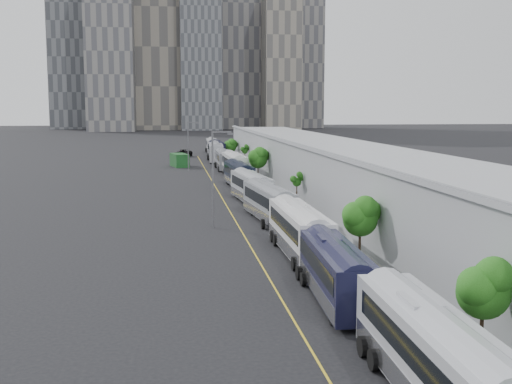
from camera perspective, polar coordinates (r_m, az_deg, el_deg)
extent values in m
cube|color=gray|center=(73.31, 5.81, -1.42)|extent=(10.00, 170.00, 0.12)
cube|color=gold|center=(71.62, -2.39, -1.64)|extent=(0.12, 160.00, 0.02)
cube|color=gray|center=(73.91, 8.86, 1.21)|extent=(12.00, 160.00, 6.80)
cube|color=gray|center=(73.68, 8.90, 3.11)|extent=(12.45, 160.40, 2.57)
cube|color=gray|center=(72.14, 4.41, 4.00)|extent=(0.30, 160.00, 0.40)
cube|color=slate|center=(318.60, -12.88, 13.87)|extent=(22.00, 22.00, 95.00)
cube|color=gray|center=(338.92, -8.61, 15.71)|extent=(26.00, 24.00, 120.00)
cube|color=slate|center=(327.04, -4.98, 12.54)|extent=(20.00, 20.00, 80.00)
cube|color=slate|center=(349.69, -1.78, 14.30)|extent=(24.00, 24.00, 105.00)
cube|color=gray|center=(326.11, 2.26, 11.69)|extent=(18.00, 18.00, 70.00)
cube|color=slate|center=(361.13, -15.60, 14.21)|extent=(28.00, 26.00, 110.00)
cube|color=slate|center=(364.37, 4.00, 12.82)|extent=(22.00, 22.00, 90.00)
cube|color=#B1B3BB|center=(26.44, 15.48, -13.87)|extent=(2.92, 12.98, 3.13)
cube|color=black|center=(26.08, 15.70, -12.87)|extent=(2.94, 11.43, 1.06)
cube|color=silver|center=(26.82, 15.40, -15.86)|extent=(2.95, 12.72, 1.00)
cube|color=#B1B3BB|center=(27.19, 14.36, -9.41)|extent=(1.35, 2.22, 0.30)
cube|color=#161732|center=(38.74, 6.98, -6.91)|extent=(2.99, 12.31, 2.96)
cube|color=black|center=(38.43, 7.06, -6.21)|extent=(2.99, 10.85, 1.01)
cube|color=silver|center=(38.98, 6.95, -8.26)|extent=(3.02, 12.07, 0.95)
cube|color=#161732|center=(39.70, 6.50, -4.15)|extent=(1.31, 2.12, 0.28)
cube|color=white|center=(50.02, 3.86, -3.40)|extent=(2.68, 13.21, 3.20)
cube|color=black|center=(49.72, 3.92, -2.80)|extent=(2.74, 11.62, 1.09)
cube|color=silver|center=(50.22, 3.85, -4.55)|extent=(2.72, 12.94, 1.02)
cube|color=white|center=(51.19, 3.54, -1.16)|extent=(1.33, 2.24, 0.30)
cube|color=gray|center=(65.05, 1.14, -0.91)|extent=(3.75, 12.80, 3.06)
cube|color=black|center=(64.78, 1.17, -0.46)|extent=(3.66, 11.30, 1.04)
cube|color=silver|center=(65.20, 1.14, -1.76)|extent=(3.77, 12.55, 0.98)
cube|color=gray|center=(66.25, 0.95, 0.70)|extent=(1.47, 2.25, 0.29)
cube|color=#ACB0B7|center=(76.98, -0.43, 0.41)|extent=(3.76, 12.81, 3.06)
cube|color=black|center=(76.73, -0.41, 0.80)|extent=(3.67, 11.31, 1.04)
cube|color=silver|center=(77.11, -0.42, -0.31)|extent=(3.77, 12.56, 0.98)
cube|color=#ACB0B7|center=(78.23, -0.56, 1.76)|extent=(1.47, 2.25, 0.29)
cube|color=black|center=(92.06, -1.54, 1.56)|extent=(3.23, 12.55, 3.01)
cube|color=black|center=(91.82, -1.53, 1.89)|extent=(3.20, 11.07, 1.02)
cube|color=silver|center=(92.17, -1.54, 0.97)|extent=(3.26, 12.31, 0.96)
cube|color=black|center=(93.32, -1.64, 2.66)|extent=(1.37, 2.17, 0.29)
cube|color=white|center=(106.11, -1.94, 2.45)|extent=(3.12, 13.63, 3.28)
cube|color=black|center=(105.86, -1.93, 2.76)|extent=(3.13, 12.01, 1.12)
cube|color=silver|center=(106.21, -1.93, 1.88)|extent=(3.15, 13.36, 1.05)
cube|color=white|center=(107.52, -2.02, 3.48)|extent=(1.42, 2.33, 0.31)
cube|color=gray|center=(118.91, -2.89, 2.91)|extent=(2.56, 12.43, 3.01)
cube|color=black|center=(118.67, -2.89, 3.17)|extent=(2.61, 10.94, 1.02)
cube|color=silver|center=(118.99, -2.89, 2.45)|extent=(2.60, 12.18, 0.96)
cube|color=gray|center=(120.21, -2.95, 3.75)|extent=(1.25, 2.11, 0.29)
cube|color=#A4A5AD|center=(135.83, -3.60, 3.58)|extent=(3.48, 14.06, 3.38)
cube|color=black|center=(135.58, -3.60, 3.83)|extent=(3.46, 12.39, 1.15)
cube|color=silver|center=(135.91, -3.60, 3.13)|extent=(3.51, 13.78, 1.08)
cube|color=#A4A5AD|center=(137.32, -3.66, 4.40)|extent=(1.51, 2.43, 0.32)
cube|color=black|center=(146.56, -3.48, 3.83)|extent=(2.79, 13.29, 3.21)
cube|color=black|center=(146.32, -3.47, 4.06)|extent=(2.83, 11.70, 1.09)
cube|color=silver|center=(146.63, -3.47, 3.43)|extent=(2.82, 13.03, 1.03)
cube|color=black|center=(147.98, -3.52, 4.55)|extent=(1.35, 2.26, 0.31)
cube|color=#BCBCBE|center=(161.54, -3.94, 4.15)|extent=(3.01, 12.79, 3.08)
cube|color=black|center=(161.31, -3.94, 4.34)|extent=(3.01, 11.27, 1.05)
cube|color=silver|center=(161.60, -3.94, 3.80)|extent=(3.04, 12.54, 0.99)
cube|color=#BCBCBE|center=(162.91, -3.98, 4.77)|extent=(1.35, 2.20, 0.29)
cylinder|color=black|center=(30.74, 19.42, -11.14)|extent=(0.18, 0.18, 3.64)
sphere|color=#225513|center=(30.21, 19.58, -7.77)|extent=(2.38, 2.38, 2.38)
cylinder|color=black|center=(47.09, 9.21, -4.27)|extent=(0.18, 0.18, 3.75)
sphere|color=#225513|center=(46.73, 9.26, -1.94)|extent=(2.53, 2.53, 2.53)
cylinder|color=black|center=(73.15, 3.64, -0.17)|extent=(0.18, 0.18, 3.26)
sphere|color=#225513|center=(72.97, 3.65, 1.01)|extent=(1.03, 1.03, 1.03)
cylinder|color=black|center=(98.02, 0.18, 2.00)|extent=(0.18, 0.18, 3.92)
sphere|color=#225513|center=(97.85, 0.18, 3.20)|extent=(2.88, 2.88, 2.88)
cylinder|color=black|center=(122.40, -1.00, 3.00)|extent=(0.18, 0.18, 3.46)
sphere|color=#225513|center=(122.28, -1.00, 3.76)|extent=(1.15, 1.15, 1.15)
cylinder|color=black|center=(141.51, -2.28, 3.53)|extent=(0.18, 0.18, 3.06)
sphere|color=#225513|center=(141.40, -2.28, 4.21)|extent=(2.60, 2.60, 2.60)
cylinder|color=#59595E|center=(60.80, -3.87, 1.07)|extent=(0.18, 0.18, 9.20)
cylinder|color=#59595E|center=(60.53, -3.05, 5.32)|extent=(1.80, 0.14, 0.14)
cube|color=#59595E|center=(60.60, -2.30, 5.19)|extent=(0.50, 0.22, 0.18)
cylinder|color=#59595E|center=(116.04, -6.05, 4.05)|extent=(0.18, 0.18, 8.85)
cylinder|color=#59595E|center=(115.89, -5.64, 6.19)|extent=(1.80, 0.14, 0.14)
cube|color=#59595E|center=(115.93, -5.24, 6.12)|extent=(0.50, 0.22, 0.18)
cube|color=#15461B|center=(124.99, -6.82, 2.83)|extent=(3.76, 6.37, 2.51)
imported|color=black|center=(149.60, -6.53, 3.45)|extent=(4.98, 6.71, 1.70)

